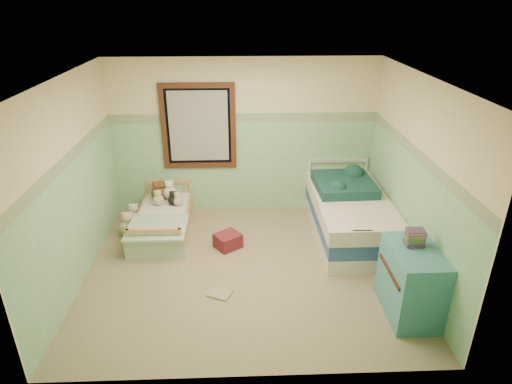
{
  "coord_description": "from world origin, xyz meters",
  "views": [
    {
      "loc": [
        -0.06,
        -4.86,
        3.35
      ],
      "look_at": [
        0.14,
        0.35,
        0.96
      ],
      "focal_mm": 30.54,
      "sensor_mm": 36.0,
      "label": 1
    }
  ],
  "objects_px": {
    "dresser": "(411,282)",
    "plush_floor_cream": "(135,217)",
    "toddler_bed_frame": "(164,225)",
    "plush_floor_tan": "(129,228)",
    "red_pillow": "(228,241)",
    "floor_book": "(220,294)",
    "twin_bed_frame": "(348,230)"
  },
  "relations": [
    {
      "from": "plush_floor_cream",
      "to": "dresser",
      "type": "bearing_deg",
      "value": -32.05
    },
    {
      "from": "red_pillow",
      "to": "floor_book",
      "type": "bearing_deg",
      "value": -94.26
    },
    {
      "from": "plush_floor_tan",
      "to": "red_pillow",
      "type": "relative_size",
      "value": 0.79
    },
    {
      "from": "red_pillow",
      "to": "plush_floor_cream",
      "type": "bearing_deg",
      "value": 153.23
    },
    {
      "from": "plush_floor_cream",
      "to": "twin_bed_frame",
      "type": "height_order",
      "value": "plush_floor_cream"
    },
    {
      "from": "plush_floor_cream",
      "to": "floor_book",
      "type": "bearing_deg",
      "value": -52.57
    },
    {
      "from": "dresser",
      "to": "floor_book",
      "type": "relative_size",
      "value": 3.1
    },
    {
      "from": "toddler_bed_frame",
      "to": "plush_floor_tan",
      "type": "height_order",
      "value": "plush_floor_tan"
    },
    {
      "from": "plush_floor_tan",
      "to": "red_pillow",
      "type": "distance_m",
      "value": 1.55
    },
    {
      "from": "plush_floor_cream",
      "to": "plush_floor_tan",
      "type": "bearing_deg",
      "value": -91.54
    },
    {
      "from": "dresser",
      "to": "floor_book",
      "type": "bearing_deg",
      "value": 169.62
    },
    {
      "from": "red_pillow",
      "to": "floor_book",
      "type": "relative_size",
      "value": 1.26
    },
    {
      "from": "twin_bed_frame",
      "to": "red_pillow",
      "type": "relative_size",
      "value": 5.93
    },
    {
      "from": "dresser",
      "to": "plush_floor_cream",
      "type": "bearing_deg",
      "value": 147.95
    },
    {
      "from": "toddler_bed_frame",
      "to": "plush_floor_tan",
      "type": "relative_size",
      "value": 5.7
    },
    {
      "from": "plush_floor_cream",
      "to": "dresser",
      "type": "xyz_separation_m",
      "value": [
        3.58,
        -2.24,
        0.3
      ]
    },
    {
      "from": "toddler_bed_frame",
      "to": "plush_floor_cream",
      "type": "bearing_deg",
      "value": 153.15
    },
    {
      "from": "floor_book",
      "to": "dresser",
      "type": "bearing_deg",
      "value": 14.11
    },
    {
      "from": "toddler_bed_frame",
      "to": "floor_book",
      "type": "height_order",
      "value": "toddler_bed_frame"
    },
    {
      "from": "twin_bed_frame",
      "to": "red_pillow",
      "type": "xyz_separation_m",
      "value": [
        -1.8,
        -0.24,
        -0.0
      ]
    },
    {
      "from": "plush_floor_cream",
      "to": "floor_book",
      "type": "distance_m",
      "value": 2.32
    },
    {
      "from": "toddler_bed_frame",
      "to": "plush_floor_tan",
      "type": "xyz_separation_m",
      "value": [
        -0.5,
        -0.11,
        0.04
      ]
    },
    {
      "from": "twin_bed_frame",
      "to": "floor_book",
      "type": "distance_m",
      "value": 2.31
    },
    {
      "from": "plush_floor_tan",
      "to": "dresser",
      "type": "relative_size",
      "value": 0.32
    },
    {
      "from": "red_pillow",
      "to": "plush_floor_tan",
      "type": "bearing_deg",
      "value": 165.3
    },
    {
      "from": "floor_book",
      "to": "plush_floor_cream",
      "type": "bearing_deg",
      "value": 151.92
    },
    {
      "from": "twin_bed_frame",
      "to": "dresser",
      "type": "bearing_deg",
      "value": -80.76
    },
    {
      "from": "plush_floor_tan",
      "to": "twin_bed_frame",
      "type": "height_order",
      "value": "plush_floor_tan"
    },
    {
      "from": "toddler_bed_frame",
      "to": "dresser",
      "type": "xyz_separation_m",
      "value": [
        3.08,
        -1.99,
        0.32
      ]
    },
    {
      "from": "dresser",
      "to": "floor_book",
      "type": "height_order",
      "value": "dresser"
    },
    {
      "from": "toddler_bed_frame",
      "to": "plush_floor_tan",
      "type": "distance_m",
      "value": 0.52
    },
    {
      "from": "toddler_bed_frame",
      "to": "dresser",
      "type": "height_order",
      "value": "dresser"
    }
  ]
}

